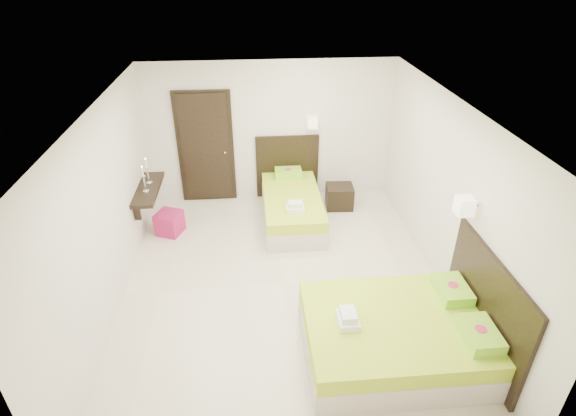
{
  "coord_description": "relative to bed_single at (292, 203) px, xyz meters",
  "views": [
    {
      "loc": [
        -0.38,
        -5.06,
        4.21
      ],
      "look_at": [
        0.1,
        0.3,
        1.1
      ],
      "focal_mm": 28.0,
      "sensor_mm": 36.0,
      "label": 1
    }
  ],
  "objects": [
    {
      "name": "floor",
      "position": [
        -0.3,
        -1.84,
        -0.3
      ],
      "size": [
        5.5,
        5.5,
        0.0
      ],
      "primitive_type": "plane",
      "color": "beige",
      "rests_on": "ground"
    },
    {
      "name": "bed_single",
      "position": [
        0.0,
        0.0,
        0.0
      ],
      "size": [
        1.18,
        1.97,
        1.63
      ],
      "color": "beige",
      "rests_on": "ground"
    },
    {
      "name": "bed_double",
      "position": [
        0.98,
        -3.23,
        0.01
      ],
      "size": [
        2.09,
        1.78,
        1.73
      ],
      "color": "beige",
      "rests_on": "ground"
    },
    {
      "name": "nightstand",
      "position": [
        0.92,
        0.33,
        -0.08
      ],
      "size": [
        0.51,
        0.46,
        0.43
      ],
      "primitive_type": "cube",
      "rotation": [
        0.0,
        0.0,
        -0.05
      ],
      "color": "black",
      "rests_on": "ground"
    },
    {
      "name": "ottoman",
      "position": [
        -2.11,
        -0.3,
        -0.1
      ],
      "size": [
        0.5,
        0.5,
        0.38
      ],
      "primitive_type": "cube",
      "rotation": [
        0.0,
        0.0,
        -0.39
      ],
      "color": "#99144A",
      "rests_on": "ground"
    },
    {
      "name": "door",
      "position": [
        -1.5,
        0.86,
        0.75
      ],
      "size": [
        1.02,
        0.15,
        2.14
      ],
      "color": "black",
      "rests_on": "ground"
    },
    {
      "name": "console_shelf",
      "position": [
        -2.39,
        -0.24,
        0.52
      ],
      "size": [
        0.35,
        1.2,
        0.78
      ],
      "color": "black",
      "rests_on": "ground"
    }
  ]
}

